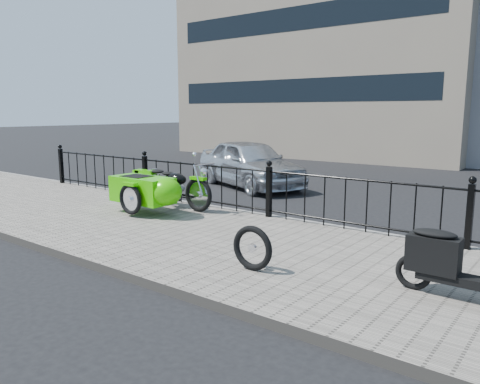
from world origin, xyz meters
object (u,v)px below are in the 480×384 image
Objects in this scene: motorcycle_sidecar at (154,189)px; spare_tire at (252,248)px; scooter at (457,263)px; sedan_car at (250,163)px.

motorcycle_sidecar reaches higher than spare_tire.
spare_tire is (3.53, -1.57, -0.18)m from motorcycle_sidecar.
scooter is 2.60× the size of spare_tire.
sedan_car is at bearing 141.35° from scooter.
scooter is 2.34m from spare_tire.
spare_tire is 0.15× the size of sedan_car.
spare_tire is at bearing -165.36° from scooter.
sedan_car is (-6.66, 5.33, 0.15)m from scooter.
scooter reaches higher than motorcycle_sidecar.
spare_tire is at bearing -120.38° from sedan_car.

